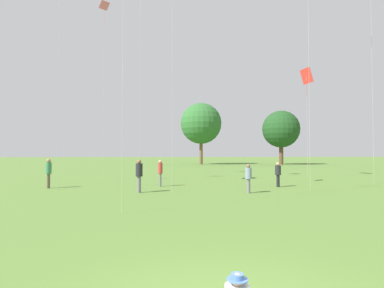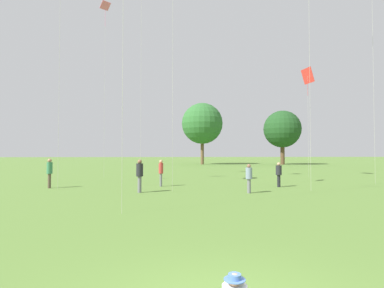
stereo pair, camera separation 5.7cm
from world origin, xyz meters
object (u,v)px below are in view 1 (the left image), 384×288
Objects in this scene: kite_2 at (307,77)px; distant_tree_0 at (201,124)px; person_standing_1 at (248,176)px; person_standing_4 at (139,173)px; person_standing_5 at (160,170)px; person_standing_0 at (278,172)px; kite_6 at (104,16)px; distant_tree_1 at (281,129)px; person_standing_2 at (49,170)px.

distant_tree_0 is at bearing 45.89° from kite_2.
person_standing_4 reaches higher than person_standing_1.
distant_tree_0 reaches higher than person_standing_1.
person_standing_0 is at bearing 44.91° from person_standing_5.
kite_6 reaches higher than person_standing_5.
kite_2 is (14.08, 9.55, 7.97)m from person_standing_4.
person_standing_0 is at bearing -88.20° from distant_tree_0.
person_standing_1 is 0.86× the size of person_standing_4.
distant_tree_0 is at bearing -85.25° from person_standing_4.
distant_tree_1 is (21.16, 34.62, 5.51)m from person_standing_5.
kite_2 reaches higher than person_standing_4.
person_standing_1 is 15.33m from kite_2.
person_standing_1 is 12.17m from person_standing_2.
person_standing_1 is 20.21m from kite_6.
person_standing_5 is at bearing 19.36° from person_standing_1.
distant_tree_1 reaches higher than person_standing_5.
person_standing_0 is 38.02m from distant_tree_0.
distant_tree_1 is at bearing -102.03° from person_standing_0.
person_standing_2 is 15.62m from kite_6.
person_standing_2 is 0.18× the size of distant_tree_1.
person_standing_5 is at bearing -94.35° from person_standing_4.
kite_2 reaches higher than person_standing_2.
distant_tree_0 reaches higher than person_standing_4.
distant_tree_0 reaches higher than person_standing_5.
kite_6 is 1.35× the size of distant_tree_0.
distant_tree_0 reaches higher than person_standing_2.
person_standing_5 is at bearing 150.33° from kite_2.
person_standing_4 reaches higher than person_standing_0.
kite_6 is at bearing 8.37° from person_standing_1.
kite_6 is at bearing 120.99° from kite_2.
distant_tree_0 reaches higher than distant_tree_1.
person_standing_5 is 0.11× the size of kite_6.
person_standing_0 is 7.61m from person_standing_5.
person_standing_5 is at bearing 81.43° from person_standing_2.
distant_tree_0 is at bearing 147.60° from person_standing_2.
person_standing_5 is 0.18× the size of kite_2.
person_standing_0 is 0.14× the size of distant_tree_0.
person_standing_5 reaches higher than person_standing_0.
distant_tree_0 reaches higher than kite_2.
person_standing_0 is at bearing 75.97° from person_standing_2.
person_standing_4 is 17.46m from kite_6.
kite_6 is (-4.26, 10.33, 13.41)m from person_standing_4.
person_standing_4 is at bearing 117.49° from kite_6.
person_standing_4 is 43.98m from distant_tree_1.
person_standing_1 is 6.00m from person_standing_4.
person_standing_4 is 3.13m from person_standing_5.
distant_tree_1 is at bearing -105.18° from person_standing_4.
distant_tree_0 is at bearing -36.82° from person_standing_1.
person_standing_4 is 0.19× the size of kite_2.
person_standing_2 is at bearing 83.95° from kite_6.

